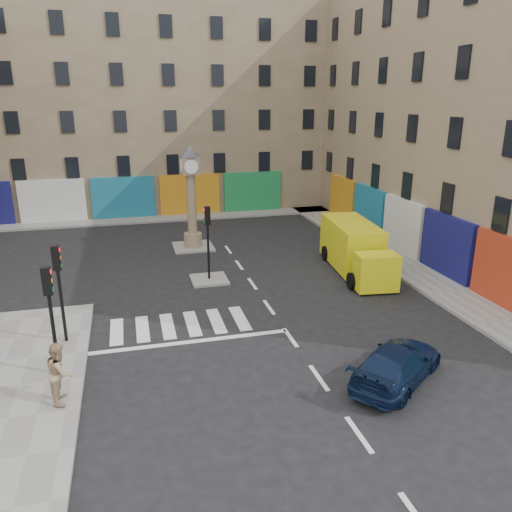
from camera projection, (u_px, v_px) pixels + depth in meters
name	position (u px, v px, depth m)	size (l,w,h in m)	color
ground	(299.00, 350.00, 18.32)	(120.00, 120.00, 0.00)	black
sidewalk_right	(382.00, 252.00, 29.60)	(2.60, 30.00, 0.15)	gray
sidewalk_far	(152.00, 218.00, 37.81)	(32.00, 2.40, 0.15)	gray
island_near	(209.00, 280.00, 25.20)	(1.80, 1.80, 0.12)	gray
island_far	(193.00, 247.00, 30.73)	(2.40, 2.40, 0.12)	gray
building_right	(492.00, 113.00, 28.70)	(10.00, 30.00, 16.00)	#8C795B
building_far	(142.00, 102.00, 40.60)	(32.00, 10.00, 17.00)	#8F795F
traffic_light_left_near	(50.00, 304.00, 15.72)	(0.28, 0.22, 3.70)	black
traffic_light_left_far	(59.00, 279.00, 17.94)	(0.28, 0.22, 3.70)	black
traffic_light_island	(208.00, 231.00, 24.43)	(0.28, 0.22, 3.70)	black
clock_pillar	(191.00, 191.00, 29.67)	(1.20, 1.20, 6.10)	#8C795B
navy_sedan	(397.00, 364.00, 16.12)	(1.76, 4.33, 1.26)	black
yellow_van	(355.00, 248.00, 26.35)	(2.89, 6.99, 2.48)	yellow
pedestrian_tan	(60.00, 372.00, 14.74)	(0.92, 0.72, 1.89)	tan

